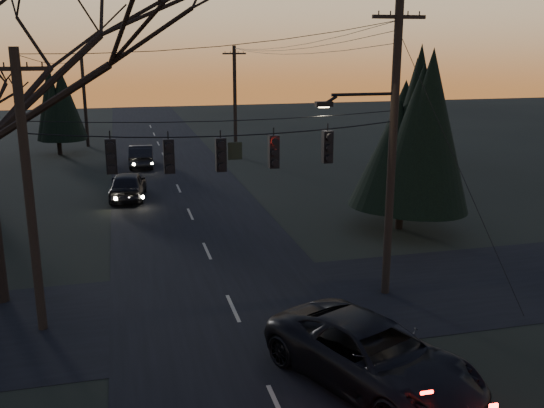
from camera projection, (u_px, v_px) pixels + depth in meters
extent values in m
cube|color=black|center=(195.00, 225.00, 29.61)|extent=(8.00, 120.00, 0.02)
cube|color=black|center=(233.00, 308.00, 20.23)|extent=(60.00, 7.00, 0.02)
cylinder|color=black|center=(222.00, 127.00, 18.62)|extent=(11.50, 0.04, 0.04)
cylinder|color=black|center=(400.00, 212.00, 28.88)|extent=(0.36, 0.36, 1.60)
cone|color=black|center=(404.00, 138.00, 27.97)|extent=(4.84, 4.84, 6.31)
cylinder|color=black|center=(59.00, 145.00, 48.47)|extent=(0.36, 0.36, 1.60)
cone|color=black|center=(56.00, 107.00, 47.72)|extent=(3.25, 3.25, 5.16)
imported|color=black|center=(372.00, 356.00, 15.49)|extent=(5.01, 6.68, 1.69)
imported|color=black|center=(128.00, 185.00, 34.45)|extent=(2.38, 4.86, 1.60)
imported|color=black|center=(141.00, 156.00, 43.76)|extent=(1.90, 4.78, 1.55)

